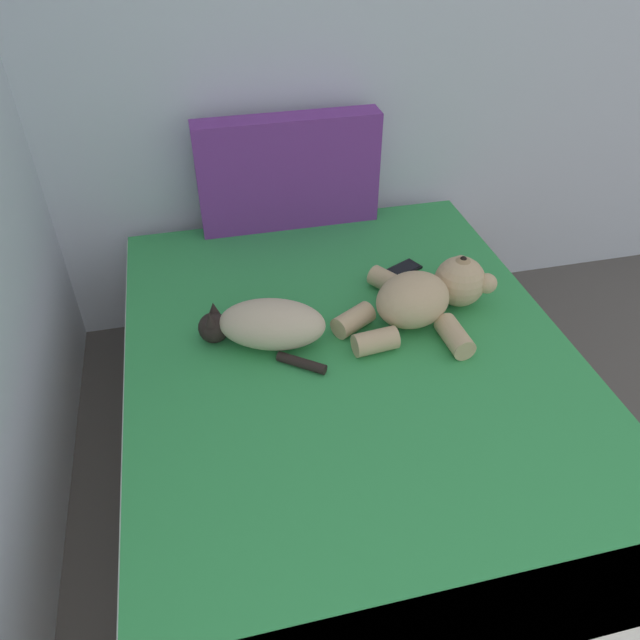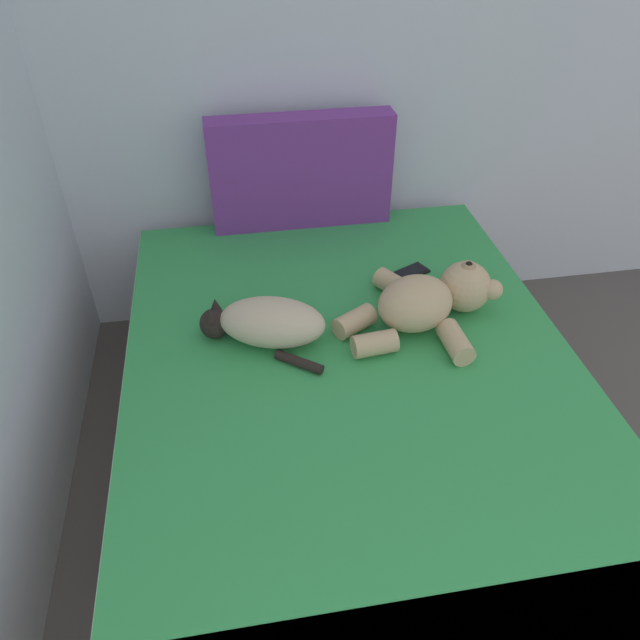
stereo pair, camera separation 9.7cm
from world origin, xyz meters
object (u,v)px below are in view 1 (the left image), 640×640
(cat, at_px, (266,325))
(teddy_bear, at_px, (426,296))
(patterned_cushion, at_px, (289,173))
(cell_phone, at_px, (402,270))
(bed, at_px, (357,432))

(cat, distance_m, teddy_bear, 0.55)
(patterned_cushion, relative_size, cell_phone, 4.44)
(bed, distance_m, patterned_cushion, 1.08)
(cat, xyz_separation_m, teddy_bear, (0.55, 0.02, 0.01))
(bed, bearing_deg, teddy_bear, 38.18)
(teddy_bear, relative_size, cell_phone, 3.57)
(cat, relative_size, cell_phone, 2.56)
(bed, height_order, cat, cat)
(patterned_cushion, distance_m, cat, 0.79)
(bed, xyz_separation_m, cell_phone, (0.31, 0.50, 0.27))
(teddy_bear, bearing_deg, patterned_cushion, 114.01)
(patterned_cushion, bearing_deg, cell_phone, -53.15)
(bed, height_order, cell_phone, cell_phone)
(bed, bearing_deg, cat, 140.36)
(patterned_cushion, height_order, cell_phone, patterned_cushion)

